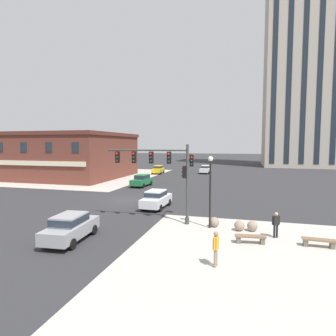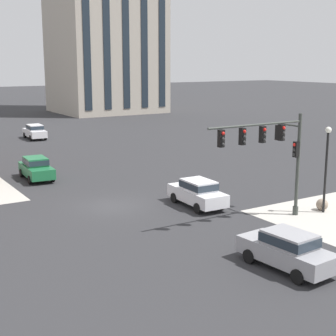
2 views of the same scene
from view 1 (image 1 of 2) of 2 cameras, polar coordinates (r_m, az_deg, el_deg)
The scene contains 19 objects.
ground_plane at distance 30.80m, azimuth -8.64°, elevation -6.40°, with size 320.00×320.00×0.00m, color #2D2D30.
sidewalk_corner_slab at distance 14.85m, azimuth 30.07°, elevation -19.47°, with size 20.00×19.00×0.02m, color #B7B2A8.
sidewalk_far_corner at distance 57.83m, azimuth -18.79°, elevation -1.38°, with size 32.00×32.00×0.02m, color #B7B2A8.
traffic_signal_main at distance 21.33m, azimuth -0.36°, elevation -0.11°, with size 6.61×2.09×5.96m.
bollard_sphere_curb_a at distance 20.97m, azimuth 9.35°, elevation -10.74°, with size 0.71×0.71×0.71m, color gray.
bollard_sphere_curb_b at distance 20.41m, azimuth 14.25°, elevation -11.25°, with size 0.71×0.71×0.71m, color gray.
bollard_sphere_curb_c at distance 20.56m, azimuth 16.71°, elevation -11.19°, with size 0.71×0.71×0.71m, color gray.
bench_near_signal at distance 18.14m, azimuth 16.33°, elevation -13.46°, with size 1.85×0.70×0.49m.
bench_mid_block at distance 18.99m, azimuth 28.24°, elevation -13.01°, with size 1.82×0.54×0.49m.
pedestrian_near_bench at distance 14.32m, azimuth 9.66°, elevation -15.38°, with size 0.27×0.54×1.77m.
pedestrian_walking_east at distance 19.48m, azimuth 21.01°, elevation -10.39°, with size 0.51×0.32×1.66m.
street_lamp_corner_near at distance 20.07m, azimuth 8.55°, elevation -3.02°, with size 0.36×0.36×5.13m.
car_main_northbound_near at distance 26.50m, azimuth -2.39°, elevation -6.16°, with size 2.02×4.46×1.68m.
car_main_northbound_far at distance 57.58m, azimuth -2.00°, elevation -0.24°, with size 2.13×4.51×1.68m.
car_main_southbound_near at distance 18.67m, azimuth -19.13°, elevation -11.10°, with size 2.15×4.52×1.68m.
car_main_southbound_far at distance 40.24m, azimuth -5.31°, elevation -2.42°, with size 2.09×4.50×1.68m.
car_cross_eastbound at distance 58.52m, azimuth 7.62°, elevation -0.19°, with size 2.04×4.47×1.68m.
storefront_block_near_corner at distance 55.47m, azimuth -20.64°, elevation 2.46°, with size 22.88×19.05×7.97m.
residential_tower_skyline_right at distance 87.72m, azimuth 25.09°, elevation 20.03°, with size 17.42×16.00×59.30m.
Camera 1 is at (12.31, -27.60, 5.94)m, focal length 30.10 mm.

